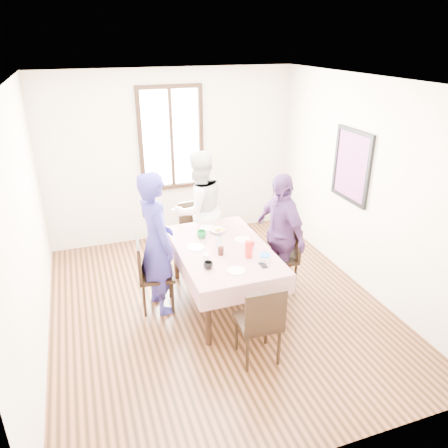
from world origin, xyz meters
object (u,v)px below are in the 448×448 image
Objects in this scene: dining_table at (223,275)px; person_right at (279,234)px; chair_left at (156,275)px; person_far at (198,209)px; chair_near at (258,321)px; chair_far at (198,234)px; chair_right at (279,258)px; person_left at (156,243)px.

person_right reaches higher than dining_table.
chair_left is 0.53× the size of person_far.
dining_table is at bearing 92.38° from chair_near.
person_far reaches higher than chair_far.
dining_table is at bearing 99.64° from chair_right.
chair_near is at bearing 82.52° from chair_far.
person_left is (-0.78, 0.15, 0.51)m from dining_table.
dining_table is 0.91× the size of person_left.
chair_left is (-0.80, 0.15, 0.08)m from dining_table.
chair_near reaches higher than dining_table.
chair_right is at bearing 111.73° from person_far.
person_left is at bearing 169.11° from dining_table.
chair_left is at bearing 92.50° from chair_right.
person_far is at bearing 145.80° from chair_left.
chair_right is at bearing -105.80° from person_left.
person_left reaches higher than chair_near.
chair_right is at bearing 57.53° from chair_near.
chair_right is 0.57× the size of person_right.
person_right is (0.78, -1.05, 0.35)m from chair_far.
person_left is at bearing 92.45° from chair_right.
chair_far is at bearing 90.00° from dining_table.
chair_right is 1.37m from person_far.
person_left is at bearing -103.23° from person_right.
dining_table is at bearing -95.90° from person_right.
chair_far is 1.30m from person_left.
dining_table is 1.76× the size of chair_far.
person_far is at bearing -152.44° from person_right.
chair_far is at bearing 146.40° from chair_left.
dining_table is 0.81m from chair_right.
person_left reaches higher than person_far.
person_right is (1.56, -0.10, -0.08)m from person_left.
person_right is (0.78, 1.15, 0.35)m from chair_near.
person_right is at bearing 58.25° from chair_near.
chair_far is (0.00, 1.10, 0.08)m from dining_table.
person_right reaches higher than chair_left.
chair_left is 1.63m from person_right.
chair_far is 0.57× the size of person_right.
chair_right and chair_far have the same top height.
chair_left is at bearing -103.19° from person_right.
chair_right is 1.00× the size of chair_far.
chair_far is 1.36m from person_right.
chair_left and chair_far have the same top height.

